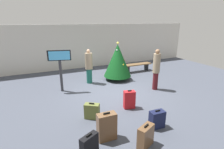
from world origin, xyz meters
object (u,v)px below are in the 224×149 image
at_px(flight_info_kiosk, 60,63).
at_px(suitcase_5, 89,147).
at_px(suitcase_2, 92,111).
at_px(traveller_0, 156,69).
at_px(suitcase_0, 107,127).
at_px(holiday_tree, 118,60).
at_px(traveller_1, 89,66).
at_px(waiting_bench, 137,66).
at_px(suitcase_1, 129,100).
at_px(suitcase_3, 146,136).
at_px(suitcase_4, 157,119).

distance_m(flight_info_kiosk, suitcase_5, 4.46).
distance_m(suitcase_2, suitcase_5, 1.72).
bearing_deg(traveller_0, suitcase_0, -145.30).
bearing_deg(holiday_tree, suitcase_0, -119.38).
distance_m(traveller_0, suitcase_0, 4.16).
bearing_deg(traveller_0, suitcase_2, -160.88).
distance_m(traveller_1, suitcase_0, 4.52).
bearing_deg(suitcase_5, waiting_bench, 49.35).
bearing_deg(waiting_bench, traveller_0, -106.28).
bearing_deg(holiday_tree, flight_info_kiosk, -172.34).
bearing_deg(suitcase_0, holiday_tree, 60.62).
xyz_separation_m(suitcase_0, suitcase_5, (-0.62, -0.45, -0.08)).
xyz_separation_m(traveller_1, suitcase_5, (-1.51, -4.86, -0.60)).
bearing_deg(waiting_bench, flight_info_kiosk, -165.02).
bearing_deg(suitcase_2, traveller_1, 74.09).
xyz_separation_m(suitcase_1, suitcase_2, (-1.44, -0.11, -0.07)).
height_order(flight_info_kiosk, suitcase_2, flight_info_kiosk).
xyz_separation_m(traveller_1, suitcase_3, (-0.12, -5.06, -0.61)).
bearing_deg(flight_info_kiosk, holiday_tree, 7.66).
bearing_deg(traveller_1, suitcase_5, -107.30).
height_order(waiting_bench, traveller_1, traveller_1).
distance_m(flight_info_kiosk, suitcase_0, 4.04).
bearing_deg(suitcase_1, suitcase_5, -139.70).
xyz_separation_m(flight_info_kiosk, suitcase_0, (0.54, -3.90, -0.93)).
distance_m(traveller_0, suitcase_2, 3.69).
relative_size(traveller_0, suitcase_0, 2.33).
xyz_separation_m(holiday_tree, suitcase_1, (-1.01, -3.03, -0.72)).
bearing_deg(flight_info_kiosk, traveller_0, -21.61).
bearing_deg(suitcase_5, flight_info_kiosk, 89.00).
bearing_deg(waiting_bench, suitcase_4, -116.68).
relative_size(holiday_tree, suitcase_4, 3.52).
height_order(holiday_tree, suitcase_2, holiday_tree).
height_order(suitcase_0, suitcase_1, suitcase_0).
distance_m(waiting_bench, suitcase_4, 5.92).
relative_size(suitcase_1, suitcase_4, 1.21).
distance_m(suitcase_1, suitcase_5, 2.66).
height_order(waiting_bench, suitcase_2, suitcase_2).
xyz_separation_m(suitcase_1, suitcase_4, (0.14, -1.39, -0.06)).
distance_m(holiday_tree, suitcase_2, 4.06).
height_order(holiday_tree, suitcase_5, holiday_tree).
bearing_deg(suitcase_3, holiday_tree, 71.65).
relative_size(holiday_tree, traveller_1, 1.17).
relative_size(suitcase_2, suitcase_3, 0.88).
height_order(traveller_0, suitcase_0, traveller_0).
xyz_separation_m(waiting_bench, traveller_1, (-3.31, -0.76, 0.53)).
distance_m(traveller_0, suitcase_1, 2.34).
height_order(flight_info_kiosk, suitcase_0, flight_info_kiosk).
xyz_separation_m(suitcase_1, suitcase_3, (-0.63, -1.92, -0.04)).
bearing_deg(traveller_1, suitcase_1, -80.63).
relative_size(traveller_1, suitcase_0, 2.15).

